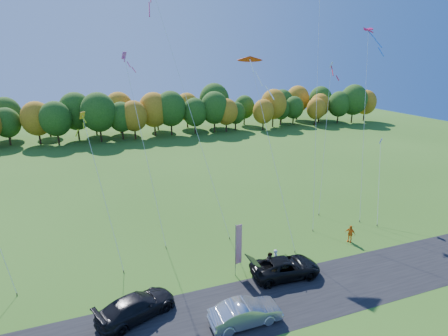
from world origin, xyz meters
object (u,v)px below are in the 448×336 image
object	(u,v)px
person_east	(350,234)
feather_flag	(238,244)
black_suv	(285,267)
silver_sedan	(245,313)

from	to	relation	value
person_east	feather_flag	bearing A→B (deg)	-112.52
black_suv	feather_flag	distance (m)	4.25
person_east	feather_flag	distance (m)	12.11
black_suv	silver_sedan	world-z (taller)	silver_sedan
feather_flag	black_suv	bearing A→B (deg)	-22.70
silver_sedan	feather_flag	xyz separation A→B (m)	(1.55, 5.14, 1.96)
silver_sedan	feather_flag	size ratio (longest dim) A/B	1.07
feather_flag	person_east	bearing A→B (deg)	6.04
black_suv	silver_sedan	xyz separation A→B (m)	(-5.02, -3.68, 0.02)
silver_sedan	person_east	distance (m)	14.89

